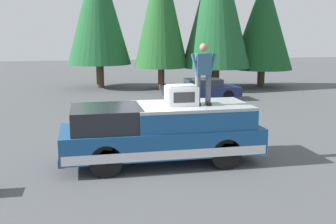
% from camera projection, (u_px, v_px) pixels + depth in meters
% --- Properties ---
extents(ground_plane, '(90.00, 90.00, 0.00)m').
position_uv_depth(ground_plane, '(146.00, 163.00, 11.53)').
color(ground_plane, '#4C4F51').
extents(pickup_truck, '(2.01, 5.54, 1.65)m').
position_uv_depth(pickup_truck, '(161.00, 132.00, 11.43)').
color(pickup_truck, navy).
rests_on(pickup_truck, ground).
extents(compressor_unit, '(0.65, 0.84, 0.56)m').
position_uv_depth(compressor_unit, '(181.00, 95.00, 11.25)').
color(compressor_unit, silver).
rests_on(compressor_unit, pickup_truck).
extents(person_on_truck_bed, '(0.29, 0.72, 1.69)m').
position_uv_depth(person_on_truck_bed, '(203.00, 73.00, 11.10)').
color(person_on_truck_bed, '#4C515B').
rests_on(person_on_truck_bed, pickup_truck).
extents(parked_car_navy, '(1.64, 4.10, 1.16)m').
position_uv_depth(parked_car_navy, '(202.00, 90.00, 22.22)').
color(parked_car_navy, navy).
rests_on(parked_car_navy, ground).
extents(conifer_far_left, '(4.04, 4.04, 7.53)m').
position_uv_depth(conifer_far_left, '(263.00, 21.00, 26.97)').
color(conifer_far_left, '#4C3826').
rests_on(conifer_far_left, ground).
extents(conifer_left, '(4.39, 4.39, 9.73)m').
position_uv_depth(conifer_left, '(217.00, 1.00, 25.63)').
color(conifer_left, '#4C3826').
rests_on(conifer_left, ground).
extents(conifer_center_left, '(3.42, 3.42, 8.98)m').
position_uv_depth(conifer_center_left, '(161.00, 7.00, 25.39)').
color(conifer_center_left, '#4C3826').
rests_on(conifer_center_left, ground).
extents(conifer_center_right, '(4.17, 4.17, 9.02)m').
position_uv_depth(conifer_center_right, '(98.00, 6.00, 26.36)').
color(conifer_center_right, '#4C3826').
rests_on(conifer_center_right, ground).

